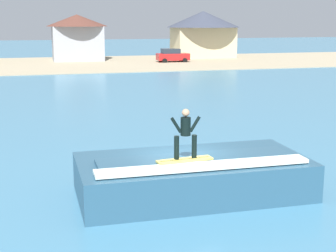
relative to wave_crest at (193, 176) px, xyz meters
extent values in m
plane|color=teal|center=(-0.26, 0.61, -0.66)|extent=(260.00, 260.00, 0.00)
cube|color=#2B536C|center=(0.00, 0.04, -0.04)|extent=(7.58, 3.79, 1.24)
cube|color=#2B536C|center=(0.00, -0.44, 0.65)|extent=(6.44, 1.71, 0.14)
cube|color=white|center=(0.00, -1.19, 0.68)|extent=(6.82, 0.68, 0.12)
cube|color=#EAD159|center=(-0.49, -0.68, 0.77)|extent=(1.85, 0.62, 0.06)
cube|color=black|center=(-0.49, -0.68, 0.80)|extent=(1.66, 0.23, 0.01)
cylinder|color=black|center=(-0.73, -0.60, 1.17)|extent=(0.16, 0.16, 0.75)
cylinder|color=black|center=(-0.15, -0.60, 1.17)|extent=(0.16, 0.16, 0.75)
cylinder|color=black|center=(-0.44, -0.60, 1.84)|extent=(0.32, 0.32, 0.58)
sphere|color=tan|center=(-0.44, -0.60, 2.28)|extent=(0.24, 0.24, 0.24)
cylinder|color=black|center=(-0.75, -0.60, 1.89)|extent=(0.38, 0.10, 0.52)
cylinder|color=black|center=(-0.14, -0.60, 1.89)|extent=(0.38, 0.10, 0.52)
cube|color=tan|center=(-0.26, 51.62, -0.62)|extent=(120.00, 24.39, 0.08)
cube|color=red|center=(13.32, 50.93, 0.11)|extent=(4.31, 1.88, 0.90)
cube|color=#262D38|center=(13.00, 50.93, 0.88)|extent=(2.37, 1.69, 0.64)
cylinder|color=black|center=(14.72, 51.92, -0.34)|extent=(0.64, 0.22, 0.64)
cylinder|color=black|center=(14.72, 49.94, -0.34)|extent=(0.64, 0.22, 0.64)
cylinder|color=black|center=(11.92, 51.92, -0.34)|extent=(0.64, 0.22, 0.64)
cylinder|color=black|center=(11.92, 49.94, -0.34)|extent=(0.64, 0.22, 0.64)
cube|color=beige|center=(19.79, 57.58, 1.61)|extent=(8.74, 5.57, 4.54)
cone|color=#383D4C|center=(19.79, 57.58, 5.06)|extent=(10.84, 10.84, 2.36)
cube|color=#9EA3AD|center=(1.19, 56.81, 1.72)|extent=(6.81, 5.23, 4.76)
cone|color=brown|center=(1.19, 56.81, 4.91)|extent=(8.45, 8.45, 1.60)
camera|label=1|loc=(-4.97, -15.54, 5.15)|focal=54.43mm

